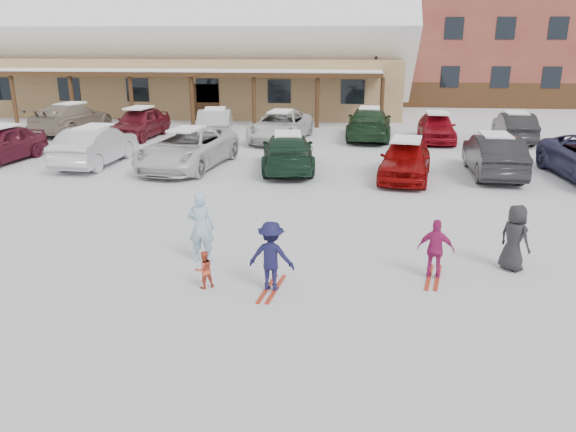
# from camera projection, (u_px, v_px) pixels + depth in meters

# --- Properties ---
(ground) EXTENTS (160.00, 160.00, 0.00)m
(ground) POSITION_uv_depth(u_px,v_px,m) (270.00, 273.00, 12.26)
(ground) COLOR silver
(ground) RESTS_ON ground
(day_lodge) EXTENTS (29.12, 12.50, 10.38)m
(day_lodge) POSITION_uv_depth(u_px,v_px,m) (192.00, 52.00, 38.41)
(day_lodge) COLOR tan
(day_lodge) RESTS_ON ground
(lamp_post) EXTENTS (0.50, 0.25, 6.78)m
(lamp_post) POSITION_uv_depth(u_px,v_px,m) (376.00, 56.00, 34.45)
(lamp_post) COLOR black
(lamp_post) RESTS_ON ground
(conifer_2) EXTENTS (5.28, 5.28, 12.24)m
(conifer_2) POSITION_uv_depth(u_px,v_px,m) (11.00, 16.00, 52.80)
(conifer_2) COLOR black
(conifer_2) RESTS_ON ground
(conifer_3) EXTENTS (3.96, 3.96, 9.18)m
(conifer_3) POSITION_uv_depth(u_px,v_px,m) (395.00, 35.00, 51.85)
(conifer_3) COLOR black
(conifer_3) RESTS_ON ground
(adult_skier) EXTENTS (0.61, 0.40, 1.65)m
(adult_skier) POSITION_uv_depth(u_px,v_px,m) (201.00, 227.00, 12.66)
(adult_skier) COLOR #9BC1DB
(adult_skier) RESTS_ON ground
(toddler_red) EXTENTS (0.49, 0.47, 0.80)m
(toddler_red) POSITION_uv_depth(u_px,v_px,m) (204.00, 270.00, 11.44)
(toddler_red) COLOR #CE4A30
(toddler_red) RESTS_ON ground
(child_navy) EXTENTS (1.01, 0.67, 1.45)m
(child_navy) POSITION_uv_depth(u_px,v_px,m) (271.00, 256.00, 11.25)
(child_navy) COLOR #15143B
(child_navy) RESTS_ON ground
(skis_child_navy) EXTENTS (0.40, 1.41, 0.03)m
(skis_child_navy) POSITION_uv_depth(u_px,v_px,m) (272.00, 289.00, 11.46)
(skis_child_navy) COLOR #AD2D18
(skis_child_navy) RESTS_ON ground
(child_magenta) EXTENTS (0.82, 0.48, 1.31)m
(child_magenta) POSITION_uv_depth(u_px,v_px,m) (436.00, 249.00, 11.82)
(child_magenta) COLOR #A71F62
(child_magenta) RESTS_ON ground
(skis_child_magenta) EXTENTS (0.51, 1.41, 0.03)m
(skis_child_magenta) POSITION_uv_depth(u_px,v_px,m) (433.00, 277.00, 12.01)
(skis_child_magenta) COLOR #AD2D18
(skis_child_magenta) RESTS_ON ground
(bystander_dark) EXTENTS (0.81, 0.87, 1.49)m
(bystander_dark) POSITION_uv_depth(u_px,v_px,m) (515.00, 238.00, 12.24)
(bystander_dark) COLOR black
(bystander_dark) RESTS_ON ground
(parked_car_0) EXTENTS (2.29, 4.52, 1.48)m
(parked_car_0) POSITION_uv_depth(u_px,v_px,m) (0.00, 145.00, 22.87)
(parked_car_0) COLOR maroon
(parked_car_0) RESTS_ON ground
(parked_car_1) EXTENTS (1.85, 4.74, 1.54)m
(parked_car_1) POSITION_uv_depth(u_px,v_px,m) (96.00, 146.00, 22.44)
(parked_car_1) COLOR silver
(parked_car_1) RESTS_ON ground
(parked_car_2) EXTENTS (3.40, 5.85, 1.53)m
(parked_car_2) POSITION_uv_depth(u_px,v_px,m) (188.00, 148.00, 21.93)
(parked_car_2) COLOR silver
(parked_car_2) RESTS_ON ground
(parked_car_3) EXTENTS (2.48, 5.03, 1.41)m
(parked_car_3) POSITION_uv_depth(u_px,v_px,m) (288.00, 152.00, 21.58)
(parked_car_3) COLOR #153122
(parked_car_3) RESTS_ON ground
(parked_car_4) EXTENTS (2.40, 4.49, 1.45)m
(parked_car_4) POSITION_uv_depth(u_px,v_px,m) (405.00, 159.00, 20.18)
(parked_car_4) COLOR #8C0808
(parked_car_4) RESTS_ON ground
(parked_car_5) EXTENTS (1.83, 4.69, 1.52)m
(parked_car_5) POSITION_uv_depth(u_px,v_px,m) (494.00, 155.00, 20.71)
(parked_car_5) COLOR black
(parked_car_5) RESTS_ON ground
(parked_car_7) EXTENTS (3.04, 5.67, 1.56)m
(parked_car_7) POSITION_uv_depth(u_px,v_px,m) (72.00, 118.00, 29.93)
(parked_car_7) COLOR gray
(parked_car_7) RESTS_ON ground
(parked_car_8) EXTENTS (2.23, 4.65, 1.53)m
(parked_car_8) POSITION_uv_depth(u_px,v_px,m) (140.00, 123.00, 28.44)
(parked_car_8) COLOR maroon
(parked_car_8) RESTS_ON ground
(parked_car_9) EXTENTS (2.29, 4.72, 1.49)m
(parked_car_9) POSITION_uv_depth(u_px,v_px,m) (215.00, 124.00, 28.33)
(parked_car_9) COLOR #AEAFB3
(parked_car_9) RESTS_ON ground
(parked_car_10) EXTENTS (3.10, 5.53, 1.46)m
(parked_car_10) POSITION_uv_depth(u_px,v_px,m) (281.00, 126.00, 27.66)
(parked_car_10) COLOR silver
(parked_car_10) RESTS_ON ground
(parked_car_11) EXTENTS (2.49, 5.45, 1.54)m
(parked_car_11) POSITION_uv_depth(u_px,v_px,m) (369.00, 123.00, 28.22)
(parked_car_11) COLOR #1B381F
(parked_car_11) RESTS_ON ground
(parked_car_12) EXTENTS (1.88, 4.23, 1.41)m
(parked_car_12) POSITION_uv_depth(u_px,v_px,m) (437.00, 127.00, 27.46)
(parked_car_12) COLOR maroon
(parked_car_12) RESTS_ON ground
(parked_car_13) EXTENTS (1.85, 4.40, 1.41)m
(parked_car_13) POSITION_uv_depth(u_px,v_px,m) (514.00, 127.00, 27.48)
(parked_car_13) COLOR black
(parked_car_13) RESTS_ON ground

